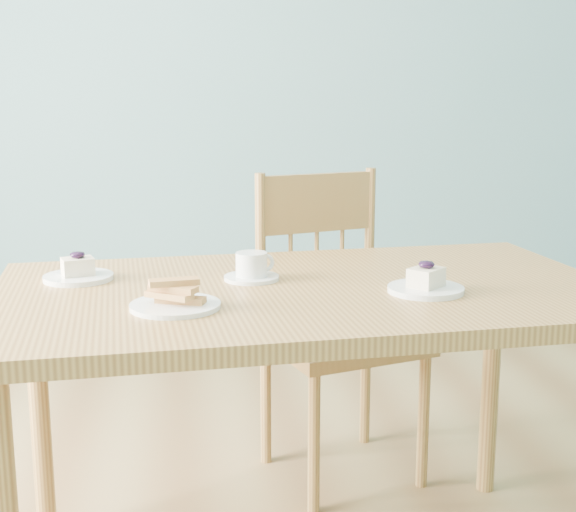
{
  "coord_description": "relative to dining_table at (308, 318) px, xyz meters",
  "views": [
    {
      "loc": [
        -0.18,
        -1.75,
        1.21
      ],
      "look_at": [
        0.07,
        0.09,
        0.83
      ],
      "focal_mm": 50.0,
      "sensor_mm": 36.0,
      "label": 1
    }
  ],
  "objects": [
    {
      "name": "dining_table",
      "position": [
        0.0,
        0.0,
        0.0
      ],
      "size": [
        1.48,
        0.92,
        0.76
      ],
      "rotation": [
        0.0,
        0.0,
        0.07
      ],
      "color": "olive",
      "rests_on": "ground"
    },
    {
      "name": "cheesecake_plate_near",
      "position": [
        0.25,
        -0.09,
        0.09
      ],
      "size": [
        0.17,
        0.17,
        0.07
      ],
      "rotation": [
        0.0,
        0.0,
        0.72
      ],
      "color": "silver",
      "rests_on": "dining_table"
    },
    {
      "name": "room",
      "position": [
        -0.11,
        -0.04,
        0.66
      ],
      "size": [
        5.01,
        5.01,
        2.71
      ],
      "color": "olive",
      "rests_on": "ground"
    },
    {
      "name": "cheesecake_plate_far",
      "position": [
        -0.54,
        0.14,
        0.09
      ],
      "size": [
        0.17,
        0.17,
        0.07
      ],
      "rotation": [
        0.0,
        0.0,
        0.29
      ],
      "color": "silver",
      "rests_on": "dining_table"
    },
    {
      "name": "dining_chair",
      "position": [
        0.19,
        0.6,
        -0.2
      ],
      "size": [
        0.54,
        0.53,
        0.96
      ],
      "rotation": [
        0.0,
        0.0,
        0.29
      ],
      "color": "olive",
      "rests_on": "ground"
    },
    {
      "name": "coffee_cup",
      "position": [
        -0.12,
        0.08,
        0.1
      ],
      "size": [
        0.13,
        0.13,
        0.07
      ],
      "rotation": [
        0.0,
        0.0,
        0.31
      ],
      "color": "silver",
      "rests_on": "dining_table"
    },
    {
      "name": "biscotti_plate",
      "position": [
        -0.31,
        -0.15,
        0.09
      ],
      "size": [
        0.19,
        0.19,
        0.06
      ],
      "rotation": [
        0.0,
        0.0,
        -0.25
      ],
      "color": "silver",
      "rests_on": "dining_table"
    }
  ]
}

